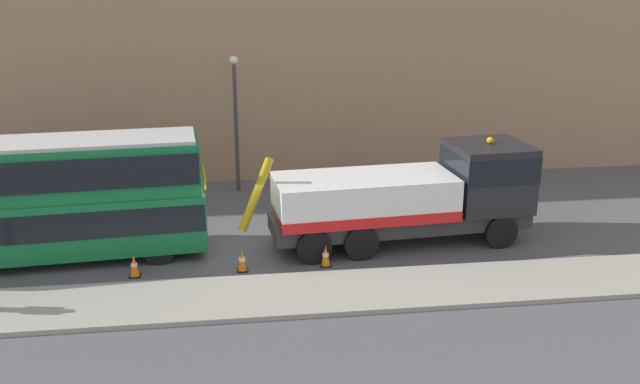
# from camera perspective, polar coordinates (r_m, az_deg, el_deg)

# --- Properties ---
(ground_plane) EXTENTS (120.00, 120.00, 0.00)m
(ground_plane) POSITION_cam_1_polar(r_m,az_deg,el_deg) (24.45, -6.65, -4.43)
(ground_plane) COLOR #4C4C51
(near_kerb) EXTENTS (60.00, 2.80, 0.15)m
(near_kerb) POSITION_cam_1_polar(r_m,az_deg,el_deg) (20.58, -6.43, -8.62)
(near_kerb) COLOR gray
(near_kerb) RESTS_ON ground_plane
(recovery_tow_truck) EXTENTS (10.22, 3.35, 3.67)m
(recovery_tow_truck) POSITION_cam_1_polar(r_m,az_deg,el_deg) (24.28, 7.71, -0.21)
(recovery_tow_truck) COLOR #2D2D2D
(recovery_tow_truck) RESTS_ON ground_plane
(double_decker_bus) EXTENTS (11.18, 3.43, 4.06)m
(double_decker_bus) POSITION_cam_1_polar(r_m,az_deg,el_deg) (24.18, -22.64, -0.36)
(double_decker_bus) COLOR #146B38
(double_decker_bus) RESTS_ON ground_plane
(traffic_cone_near_bus) EXTENTS (0.36, 0.36, 0.72)m
(traffic_cone_near_bus) POSITION_cam_1_polar(r_m,az_deg,el_deg) (22.59, -15.02, -5.93)
(traffic_cone_near_bus) COLOR orange
(traffic_cone_near_bus) RESTS_ON ground_plane
(traffic_cone_midway) EXTENTS (0.36, 0.36, 0.72)m
(traffic_cone_midway) POSITION_cam_1_polar(r_m,az_deg,el_deg) (22.35, -6.41, -5.65)
(traffic_cone_midway) COLOR orange
(traffic_cone_midway) RESTS_ON ground_plane
(traffic_cone_near_truck) EXTENTS (0.36, 0.36, 0.72)m
(traffic_cone_near_truck) POSITION_cam_1_polar(r_m,az_deg,el_deg) (22.57, 0.46, -5.30)
(traffic_cone_near_truck) COLOR orange
(traffic_cone_near_truck) RESTS_ON ground_plane
(street_lamp) EXTENTS (0.36, 0.36, 5.83)m
(street_lamp) POSITION_cam_1_polar(r_m,az_deg,el_deg) (29.63, -6.94, 6.51)
(street_lamp) COLOR #38383D
(street_lamp) RESTS_ON ground_plane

